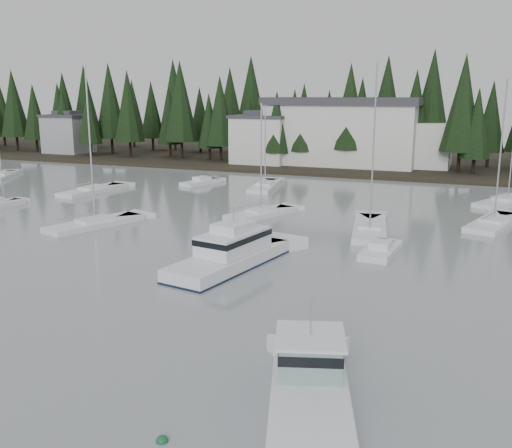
% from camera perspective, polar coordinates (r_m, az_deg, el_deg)
% --- Properties ---
extents(far_shore_land, '(240.00, 54.00, 1.00)m').
position_cam_1_polar(far_shore_land, '(109.71, 12.92, 6.31)').
color(far_shore_land, black).
rests_on(far_shore_land, ground).
extents(conifer_treeline, '(200.00, 22.00, 20.00)m').
position_cam_1_polar(conifer_treeline, '(98.94, 11.86, 5.68)').
color(conifer_treeline, black).
rests_on(conifer_treeline, ground).
extents(house_west, '(9.54, 7.42, 8.75)m').
position_cam_1_polar(house_west, '(96.69, 0.55, 8.56)').
color(house_west, silver).
rests_on(house_west, ground).
extents(house_far_west, '(8.48, 7.42, 8.25)m').
position_cam_1_polar(house_far_west, '(120.24, -18.25, 8.65)').
color(house_far_west, '#999EA0').
rests_on(house_far_west, ground).
extents(harbor_inn, '(29.50, 11.50, 10.90)m').
position_cam_1_polar(harbor_inn, '(95.41, 9.85, 8.99)').
color(harbor_inn, silver).
rests_on(harbor_inn, ground).
extents(cabin_cruiser_center, '(5.36, 11.59, 4.80)m').
position_cam_1_polar(cabin_cruiser_center, '(40.32, -2.54, -3.24)').
color(cabin_cruiser_center, white).
rests_on(cabin_cruiser_center, ground).
extents(lobster_boat_teal, '(5.50, 9.11, 4.78)m').
position_cam_1_polar(lobster_boat_teal, '(23.04, 5.42, -16.64)').
color(lobster_boat_teal, white).
rests_on(lobster_boat_teal, ground).
extents(sailboat_0, '(5.31, 10.04, 13.84)m').
position_cam_1_polar(sailboat_0, '(57.37, 22.67, -0.04)').
color(sailboat_0, white).
rests_on(sailboat_0, ground).
extents(sailboat_1, '(3.70, 10.01, 14.39)m').
position_cam_1_polar(sailboat_1, '(73.80, -15.99, 3.14)').
color(sailboat_1, white).
rests_on(sailboat_1, ground).
extents(sailboat_2, '(5.53, 8.50, 11.63)m').
position_cam_1_polar(sailboat_2, '(57.07, 0.51, 0.89)').
color(sailboat_2, white).
rests_on(sailboat_2, ground).
extents(sailboat_4, '(6.64, 9.34, 14.57)m').
position_cam_1_polar(sailboat_4, '(91.62, -24.08, 4.34)').
color(sailboat_4, white).
rests_on(sailboat_4, ground).
extents(sailboat_6, '(4.43, 10.61, 11.12)m').
position_cam_1_polar(sailboat_6, '(74.36, 0.91, 3.69)').
color(sailboat_6, white).
rests_on(sailboat_6, ground).
extents(sailboat_7, '(7.42, 10.95, 14.95)m').
position_cam_1_polar(sailboat_7, '(69.64, 23.84, 1.98)').
color(sailboat_7, white).
rests_on(sailboat_7, ground).
extents(sailboat_8, '(5.52, 9.78, 14.92)m').
position_cam_1_polar(sailboat_8, '(54.68, -15.78, -0.11)').
color(sailboat_8, white).
rests_on(sailboat_8, ground).
extents(sailboat_9, '(4.66, 10.98, 14.99)m').
position_cam_1_polar(sailboat_9, '(51.73, 11.30, -0.60)').
color(sailboat_9, white).
rests_on(sailboat_9, ground).
extents(runabout_1, '(2.50, 5.45, 1.42)m').
position_cam_1_polar(runabout_1, '(44.39, 12.30, -2.81)').
color(runabout_1, white).
rests_on(runabout_1, ground).
extents(runabout_3, '(3.88, 6.75, 1.42)m').
position_cam_1_polar(runabout_3, '(77.75, -5.47, 4.10)').
color(runabout_3, white).
rests_on(runabout_3, ground).
extents(mooring_buoy_green, '(0.45, 0.45, 0.45)m').
position_cam_1_polar(mooring_buoy_green, '(21.65, -9.36, -20.65)').
color(mooring_buoy_green, '#145933').
rests_on(mooring_buoy_green, ground).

